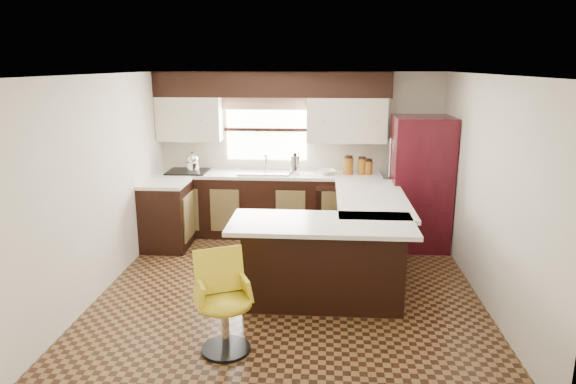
# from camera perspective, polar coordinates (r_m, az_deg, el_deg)

# --- Properties ---
(floor) EXTENTS (4.40, 4.40, 0.00)m
(floor) POSITION_cam_1_polar(r_m,az_deg,el_deg) (6.00, 0.20, -10.63)
(floor) COLOR #49301A
(floor) RESTS_ON ground
(ceiling) EXTENTS (4.40, 4.40, 0.00)m
(ceiling) POSITION_cam_1_polar(r_m,az_deg,el_deg) (5.45, 0.22, 12.94)
(ceiling) COLOR silver
(ceiling) RESTS_ON wall_back
(wall_back) EXTENTS (4.40, 0.00, 4.40)m
(wall_back) POSITION_cam_1_polar(r_m,az_deg,el_deg) (7.76, 1.33, 4.36)
(wall_back) COLOR beige
(wall_back) RESTS_ON floor
(wall_front) EXTENTS (4.40, 0.00, 4.40)m
(wall_front) POSITION_cam_1_polar(r_m,az_deg,el_deg) (3.51, -2.28, -7.78)
(wall_front) COLOR beige
(wall_front) RESTS_ON floor
(wall_left) EXTENTS (0.00, 4.40, 4.40)m
(wall_left) POSITION_cam_1_polar(r_m,az_deg,el_deg) (6.12, -19.82, 0.88)
(wall_left) COLOR beige
(wall_left) RESTS_ON floor
(wall_right) EXTENTS (0.00, 4.40, 4.40)m
(wall_right) POSITION_cam_1_polar(r_m,az_deg,el_deg) (5.85, 21.18, 0.20)
(wall_right) COLOR beige
(wall_right) RESTS_ON floor
(base_cab_back) EXTENTS (3.30, 0.60, 0.90)m
(base_cab_back) POSITION_cam_1_polar(r_m,az_deg,el_deg) (7.67, -2.17, -1.52)
(base_cab_back) COLOR black
(base_cab_back) RESTS_ON floor
(base_cab_left) EXTENTS (0.60, 0.70, 0.90)m
(base_cab_left) POSITION_cam_1_polar(r_m,az_deg,el_deg) (7.33, -13.30, -2.63)
(base_cab_left) COLOR black
(base_cab_left) RESTS_ON floor
(counter_back) EXTENTS (3.30, 0.60, 0.04)m
(counter_back) POSITION_cam_1_polar(r_m,az_deg,el_deg) (7.55, -2.21, 1.94)
(counter_back) COLOR silver
(counter_back) RESTS_ON base_cab_back
(counter_left) EXTENTS (0.60, 0.70, 0.04)m
(counter_left) POSITION_cam_1_polar(r_m,az_deg,el_deg) (7.21, -13.51, 0.97)
(counter_left) COLOR silver
(counter_left) RESTS_ON base_cab_left
(soffit) EXTENTS (3.40, 0.35, 0.36)m
(soffit) POSITION_cam_1_polar(r_m,az_deg,el_deg) (7.51, -1.81, 11.86)
(soffit) COLOR black
(soffit) RESTS_ON wall_back
(upper_cab_left) EXTENTS (0.94, 0.35, 0.64)m
(upper_cab_left) POSITION_cam_1_polar(r_m,az_deg,el_deg) (7.77, -10.86, 7.99)
(upper_cab_left) COLOR beige
(upper_cab_left) RESTS_ON wall_back
(upper_cab_right) EXTENTS (1.14, 0.35, 0.64)m
(upper_cab_right) POSITION_cam_1_polar(r_m,az_deg,el_deg) (7.51, 6.52, 7.96)
(upper_cab_right) COLOR beige
(upper_cab_right) RESTS_ON wall_back
(window_pane) EXTENTS (1.20, 0.02, 0.90)m
(window_pane) POSITION_cam_1_polar(r_m,az_deg,el_deg) (7.73, -2.39, 6.93)
(window_pane) COLOR white
(window_pane) RESTS_ON wall_back
(valance) EXTENTS (1.30, 0.06, 0.18)m
(valance) POSITION_cam_1_polar(r_m,az_deg,el_deg) (7.65, -2.46, 9.80)
(valance) COLOR #D19B93
(valance) RESTS_ON wall_back
(sink) EXTENTS (0.75, 0.45, 0.03)m
(sink) POSITION_cam_1_polar(r_m,az_deg,el_deg) (7.53, -2.61, 2.19)
(sink) COLOR #B2B2B7
(sink) RESTS_ON counter_back
(dishwasher) EXTENTS (0.58, 0.03, 0.78)m
(dishwasher) POSITION_cam_1_polar(r_m,az_deg,el_deg) (7.35, 5.36, -2.41)
(dishwasher) COLOR black
(dishwasher) RESTS_ON floor
(cooktop) EXTENTS (0.58, 0.50, 0.02)m
(cooktop) POSITION_cam_1_polar(r_m,az_deg,el_deg) (7.75, -11.09, 2.26)
(cooktop) COLOR black
(cooktop) RESTS_ON counter_back
(peninsula_long) EXTENTS (0.60, 1.95, 0.90)m
(peninsula_long) POSITION_cam_1_polar(r_m,az_deg,el_deg) (6.42, 8.66, -4.78)
(peninsula_long) COLOR black
(peninsula_long) RESTS_ON floor
(peninsula_return) EXTENTS (1.65, 0.60, 0.90)m
(peninsula_return) POSITION_cam_1_polar(r_m,az_deg,el_deg) (5.49, 3.90, -7.98)
(peninsula_return) COLOR black
(peninsula_return) RESTS_ON floor
(counter_pen_long) EXTENTS (0.84, 1.95, 0.04)m
(counter_pen_long) POSITION_cam_1_polar(r_m,az_deg,el_deg) (6.29, 9.27, -0.71)
(counter_pen_long) COLOR silver
(counter_pen_long) RESTS_ON peninsula_long
(counter_pen_return) EXTENTS (1.89, 0.84, 0.04)m
(counter_pen_return) POSITION_cam_1_polar(r_m,az_deg,el_deg) (5.24, 3.76, -3.55)
(counter_pen_return) COLOR silver
(counter_pen_return) RESTS_ON peninsula_return
(refrigerator) EXTENTS (0.78, 0.75, 1.82)m
(refrigerator) POSITION_cam_1_polar(r_m,az_deg,el_deg) (7.29, 14.43, 0.98)
(refrigerator) COLOR #3C0912
(refrigerator) RESTS_ON floor
(bar_chair) EXTENTS (0.64, 0.64, 0.91)m
(bar_chair) POSITION_cam_1_polar(r_m,az_deg,el_deg) (4.65, -7.06, -12.27)
(bar_chair) COLOR gold
(bar_chair) RESTS_ON floor
(kettle) EXTENTS (0.21, 0.21, 0.28)m
(kettle) POSITION_cam_1_polar(r_m,az_deg,el_deg) (7.70, -10.58, 3.38)
(kettle) COLOR silver
(kettle) RESTS_ON cooktop
(percolator) EXTENTS (0.14, 0.14, 0.27)m
(percolator) POSITION_cam_1_polar(r_m,az_deg,el_deg) (7.49, 0.77, 3.08)
(percolator) COLOR silver
(percolator) RESTS_ON counter_back
(mixing_bowl) EXTENTS (0.31, 0.31, 0.06)m
(mixing_bowl) POSITION_cam_1_polar(r_m,az_deg,el_deg) (7.50, 4.35, 2.23)
(mixing_bowl) COLOR white
(mixing_bowl) RESTS_ON counter_back
(canister_large) EXTENTS (0.14, 0.14, 0.24)m
(canister_large) POSITION_cam_1_polar(r_m,az_deg,el_deg) (7.51, 6.71, 2.89)
(canister_large) COLOR brown
(canister_large) RESTS_ON counter_back
(canister_med) EXTENTS (0.12, 0.12, 0.23)m
(canister_med) POSITION_cam_1_polar(r_m,az_deg,el_deg) (7.52, 8.21, 2.81)
(canister_med) COLOR brown
(canister_med) RESTS_ON counter_back
(canister_small) EXTENTS (0.12, 0.12, 0.20)m
(canister_small) POSITION_cam_1_polar(r_m,az_deg,el_deg) (7.53, 8.91, 2.68)
(canister_small) COLOR brown
(canister_small) RESTS_ON counter_back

